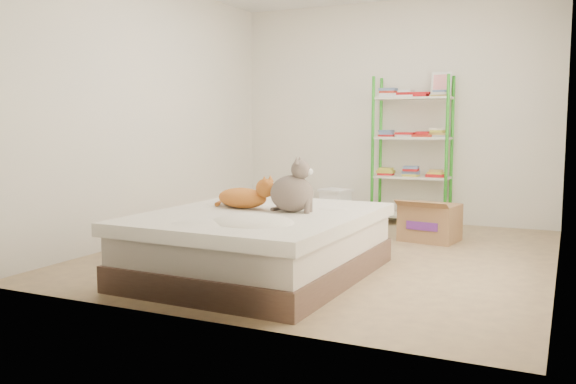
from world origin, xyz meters
The scene contains 7 objects.
room centered at (0.00, 0.00, 1.30)m, with size 3.81×4.21×2.61m.
bed centered at (-0.18, -0.98, 0.25)m, with size 1.60×1.97×0.49m.
orange_cat centered at (-0.41, -0.85, 0.59)m, with size 0.51×0.28×0.21m, color #C1642C, non-canonical shape.
grey_cat centered at (0.04, -0.88, 0.70)m, with size 0.30×0.36×0.41m, color #665951, non-canonical shape.
shelf_unit centered at (0.31, 1.88, 0.91)m, with size 0.88×0.36×1.74m.
cardboard_box centered at (0.72, 0.96, 0.19)m, with size 0.59×0.58×0.43m.
white_bin centered at (-0.60, 1.80, 0.19)m, with size 0.39×0.37×0.38m.
Camera 1 is at (1.96, -5.07, 1.16)m, focal length 38.00 mm.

